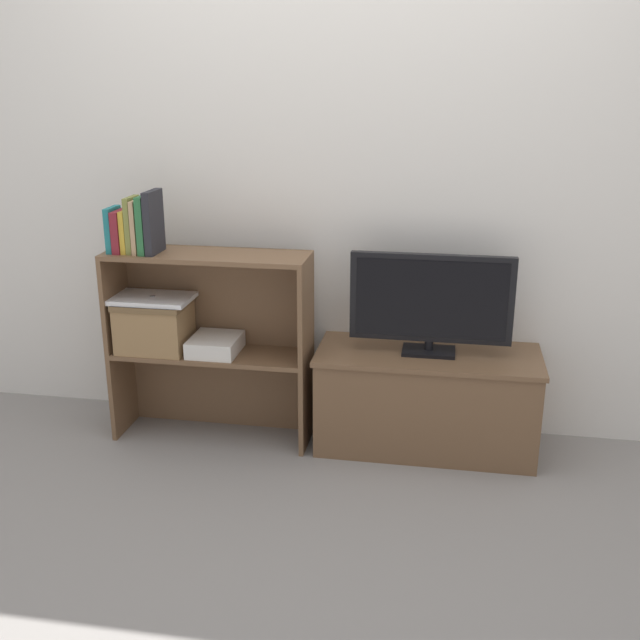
{
  "coord_description": "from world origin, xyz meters",
  "views": [
    {
      "loc": [
        0.51,
        -2.78,
        1.55
      ],
      "look_at": [
        0.0,
        0.13,
        0.57
      ],
      "focal_mm": 42.0,
      "sensor_mm": 36.0,
      "label": 1
    }
  ],
  "objects_px": {
    "book_tan": "(139,226)",
    "magazine_stack": "(215,345)",
    "book_charcoal": "(154,222)",
    "book_forest": "(146,224)",
    "book_teal": "(113,229)",
    "book_mustard": "(127,231)",
    "tv_stand": "(426,400)",
    "tv": "(431,301)",
    "storage_basket_left": "(154,323)",
    "book_olive": "(133,225)",
    "book_maroon": "(121,231)",
    "laptop": "(153,298)"
  },
  "relations": [
    {
      "from": "book_tan",
      "to": "magazine_stack",
      "type": "xyz_separation_m",
      "value": [
        0.3,
        0.02,
        -0.51
      ]
    },
    {
      "from": "book_charcoal",
      "to": "book_forest",
      "type": "bearing_deg",
      "value": 180.0
    },
    {
      "from": "book_teal",
      "to": "book_tan",
      "type": "xyz_separation_m",
      "value": [
        0.11,
        0.0,
        0.02
      ]
    },
    {
      "from": "book_mustard",
      "to": "tv_stand",
      "type": "bearing_deg",
      "value": 4.17
    },
    {
      "from": "tv",
      "to": "storage_basket_left",
      "type": "bearing_deg",
      "value": -176.44
    },
    {
      "from": "book_teal",
      "to": "book_charcoal",
      "type": "bearing_deg",
      "value": 0.0
    },
    {
      "from": "book_teal",
      "to": "book_olive",
      "type": "height_order",
      "value": "book_olive"
    },
    {
      "from": "tv_stand",
      "to": "book_forest",
      "type": "relative_size",
      "value": 3.93
    },
    {
      "from": "book_charcoal",
      "to": "tv",
      "type": "bearing_deg",
      "value": 4.52
    },
    {
      "from": "book_mustard",
      "to": "book_forest",
      "type": "bearing_deg",
      "value": 0.0
    },
    {
      "from": "tv_stand",
      "to": "book_teal",
      "type": "height_order",
      "value": "book_teal"
    },
    {
      "from": "book_olive",
      "to": "storage_basket_left",
      "type": "xyz_separation_m",
      "value": [
        0.06,
        0.02,
        -0.43
      ]
    },
    {
      "from": "book_maroon",
      "to": "book_tan",
      "type": "xyz_separation_m",
      "value": [
        0.08,
        0.0,
        0.02
      ]
    },
    {
      "from": "book_tan",
      "to": "book_charcoal",
      "type": "bearing_deg",
      "value": -0.0
    },
    {
      "from": "book_maroon",
      "to": "book_olive",
      "type": "bearing_deg",
      "value": 0.0
    },
    {
      "from": "book_olive",
      "to": "storage_basket_left",
      "type": "distance_m",
      "value": 0.44
    },
    {
      "from": "magazine_stack",
      "to": "book_tan",
      "type": "bearing_deg",
      "value": -175.81
    },
    {
      "from": "tv",
      "to": "book_mustard",
      "type": "xyz_separation_m",
      "value": [
        -1.26,
        -0.09,
        0.27
      ]
    },
    {
      "from": "book_mustard",
      "to": "book_charcoal",
      "type": "height_order",
      "value": "book_charcoal"
    },
    {
      "from": "book_olive",
      "to": "laptop",
      "type": "height_order",
      "value": "book_olive"
    },
    {
      "from": "magazine_stack",
      "to": "book_mustard",
      "type": "bearing_deg",
      "value": -176.42
    },
    {
      "from": "book_olive",
      "to": "book_charcoal",
      "type": "distance_m",
      "value": 0.09
    },
    {
      "from": "book_charcoal",
      "to": "laptop",
      "type": "bearing_deg",
      "value": 155.2
    },
    {
      "from": "book_olive",
      "to": "book_charcoal",
      "type": "xyz_separation_m",
      "value": [
        0.09,
        0.0,
        0.01
      ]
    },
    {
      "from": "book_olive",
      "to": "book_forest",
      "type": "height_order",
      "value": "book_forest"
    },
    {
      "from": "book_teal",
      "to": "storage_basket_left",
      "type": "relative_size",
      "value": 0.62
    },
    {
      "from": "tv_stand",
      "to": "tv",
      "type": "distance_m",
      "value": 0.44
    },
    {
      "from": "tv",
      "to": "book_teal",
      "type": "height_order",
      "value": "book_teal"
    },
    {
      "from": "book_olive",
      "to": "book_teal",
      "type": "bearing_deg",
      "value": 180.0
    },
    {
      "from": "tv_stand",
      "to": "magazine_stack",
      "type": "bearing_deg",
      "value": -175.61
    },
    {
      "from": "book_maroon",
      "to": "book_forest",
      "type": "bearing_deg",
      "value": 0.0
    },
    {
      "from": "book_olive",
      "to": "magazine_stack",
      "type": "xyz_separation_m",
      "value": [
        0.33,
        0.02,
        -0.52
      ]
    },
    {
      "from": "book_forest",
      "to": "magazine_stack",
      "type": "height_order",
      "value": "book_forest"
    },
    {
      "from": "book_maroon",
      "to": "laptop",
      "type": "bearing_deg",
      "value": 8.66
    },
    {
      "from": "tv_stand",
      "to": "book_forest",
      "type": "height_order",
      "value": "book_forest"
    },
    {
      "from": "magazine_stack",
      "to": "book_maroon",
      "type": "bearing_deg",
      "value": -176.7
    },
    {
      "from": "book_teal",
      "to": "book_olive",
      "type": "xyz_separation_m",
      "value": [
        0.09,
        0.0,
        0.02
      ]
    },
    {
      "from": "book_charcoal",
      "to": "book_maroon",
      "type": "bearing_deg",
      "value": 180.0
    },
    {
      "from": "tv",
      "to": "book_charcoal",
      "type": "relative_size",
      "value": 2.57
    },
    {
      "from": "tv_stand",
      "to": "book_charcoal",
      "type": "xyz_separation_m",
      "value": [
        -1.14,
        -0.09,
        0.75
      ]
    },
    {
      "from": "book_charcoal",
      "to": "book_mustard",
      "type": "bearing_deg",
      "value": 180.0
    },
    {
      "from": "book_teal",
      "to": "tv",
      "type": "bearing_deg",
      "value": 3.9
    },
    {
      "from": "book_teal",
      "to": "book_forest",
      "type": "relative_size",
      "value": 0.78
    },
    {
      "from": "book_mustard",
      "to": "storage_basket_left",
      "type": "bearing_deg",
      "value": 11.72
    },
    {
      "from": "book_tan",
      "to": "tv_stand",
      "type": "bearing_deg",
      "value": 4.34
    },
    {
      "from": "tv",
      "to": "book_teal",
      "type": "bearing_deg",
      "value": -176.1
    },
    {
      "from": "storage_basket_left",
      "to": "laptop",
      "type": "height_order",
      "value": "laptop"
    },
    {
      "from": "book_maroon",
      "to": "book_mustard",
      "type": "bearing_deg",
      "value": 0.0
    },
    {
      "from": "book_maroon",
      "to": "storage_basket_left",
      "type": "bearing_deg",
      "value": 8.66
    },
    {
      "from": "book_mustard",
      "to": "book_forest",
      "type": "distance_m",
      "value": 0.09
    }
  ]
}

